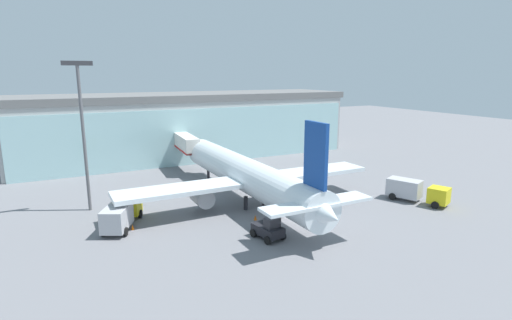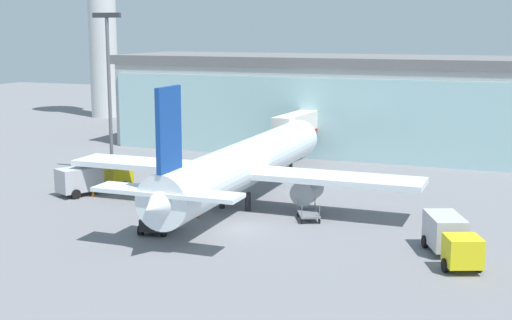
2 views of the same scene
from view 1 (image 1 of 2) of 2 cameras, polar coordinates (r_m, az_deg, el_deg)
name	(u,v)px [view 1 (image 1 of 2)]	position (r m, az deg, el deg)	size (l,w,h in m)	color
ground	(296,219)	(44.83, 5.69, -8.36)	(240.00, 240.00, 0.00)	slate
terminal_building	(187,125)	(78.48, -9.76, 4.97)	(62.67, 16.74, 12.07)	#A8A8A8
jet_bridge	(185,143)	(67.17, -10.17, 2.44)	(2.95, 11.58, 5.92)	silver
apron_light_mast	(82,123)	(49.12, -23.55, 4.83)	(3.20, 0.40, 17.10)	#59595E
airplane	(247,175)	(48.77, -1.26, -2.21)	(32.05, 35.52, 11.58)	white
catering_truck	(121,214)	(44.10, -18.68, -7.30)	(5.24, 7.51, 2.65)	yellow
fuel_truck	(415,190)	(53.70, 21.77, -4.06)	(4.83, 7.59, 2.65)	yellow
baggage_cart	(308,198)	(50.49, 7.47, -5.42)	(2.67, 3.22, 1.50)	slate
pushback_tug	(269,229)	(39.24, 1.82, -9.85)	(2.68, 3.48, 2.30)	black
safety_cone_nose	(255,218)	(44.17, -0.10, -8.23)	(0.36, 0.36, 0.55)	orange
safety_cone_wingtip	(133,227)	(43.49, -17.22, -9.15)	(0.36, 0.36, 0.55)	orange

